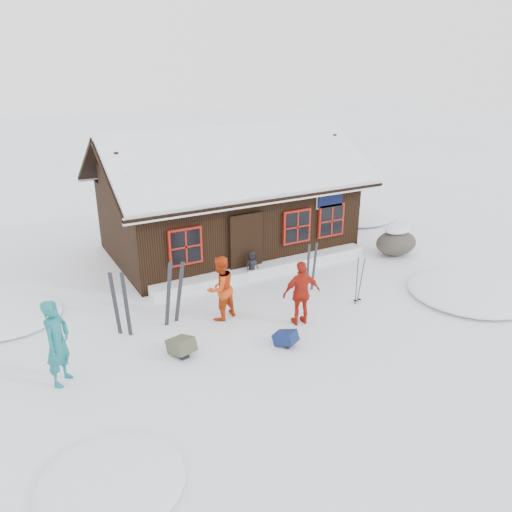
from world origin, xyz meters
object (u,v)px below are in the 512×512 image
object	(u,v)px
ski_pair_left	(174,294)
ski_poles	(359,281)
skier_orange_left	(220,288)
skier_teal	(57,343)
boulder	(396,242)
backpack_blue	(286,340)
skier_orange_right	(301,293)
skier_crouched	(252,265)
backpack_olive	(181,349)

from	to	relation	value
ski_pair_left	ski_poles	distance (m)	5.13
skier_orange_left	ski_poles	distance (m)	3.93
skier_teal	boulder	xyz separation A→B (m)	(11.63, 2.21, -0.50)
boulder	backpack_blue	size ratio (longest dim) A/B	3.00
skier_orange_right	skier_orange_left	bearing A→B (deg)	-26.39
skier_orange_left	backpack_blue	world-z (taller)	skier_orange_left
ski_poles	skier_crouched	bearing A→B (deg)	121.84
skier_orange_left	backpack_olive	size ratio (longest dim) A/B	2.81
skier_orange_right	skier_crouched	bearing A→B (deg)	-84.57
skier_orange_right	ski_pair_left	xyz separation A→B (m)	(-2.84, 1.64, -0.04)
ski_pair_left	skier_crouched	bearing A→B (deg)	31.37
skier_orange_left	ski_pair_left	size ratio (longest dim) A/B	1.01
skier_teal	skier_crouched	world-z (taller)	skier_teal
boulder	backpack_olive	world-z (taller)	boulder
skier_orange_right	ski_poles	xyz separation A→B (m)	(2.08, 0.21, -0.20)
ski_pair_left	backpack_blue	bearing A→B (deg)	-45.55
skier_teal	ski_poles	size ratio (longest dim) A/B	1.37
skier_teal	ski_pair_left	xyz separation A→B (m)	(3.03, 1.31, -0.14)
backpack_blue	ski_pair_left	bearing A→B (deg)	100.17
skier_orange_left	backpack_olive	world-z (taller)	skier_orange_left
backpack_blue	backpack_olive	xyz separation A→B (m)	(-2.34, 0.82, 0.03)
skier_crouched	skier_orange_left	bearing A→B (deg)	-144.77
skier_orange_left	boulder	size ratio (longest dim) A/B	1.13
boulder	ski_poles	size ratio (longest dim) A/B	1.10
skier_crouched	backpack_olive	distance (m)	4.68
skier_orange_left	skier_orange_right	size ratio (longest dim) A/B	1.01
skier_teal	ski_pair_left	bearing A→B (deg)	-27.08
skier_teal	skier_orange_left	distance (m)	4.28
boulder	ski_pair_left	world-z (taller)	ski_pair_left
boulder	skier_teal	bearing A→B (deg)	-169.22
ski_pair_left	skier_teal	bearing A→B (deg)	-150.93
ski_poles	backpack_olive	xyz separation A→B (m)	(-5.36, -0.13, -0.49)
skier_teal	boulder	size ratio (longest dim) A/B	1.24
boulder	ski_pair_left	xyz separation A→B (m)	(-8.60, -0.91, 0.36)
skier_teal	backpack_blue	xyz separation A→B (m)	(4.94, -1.07, -0.82)
skier_teal	ski_pair_left	size ratio (longest dim) A/B	1.11
skier_orange_right	ski_pair_left	size ratio (longest dim) A/B	1.00
skier_teal	backpack_olive	distance (m)	2.72
skier_crouched	backpack_olive	xyz separation A→B (m)	(-3.54, -3.05, -0.29)
ski_poles	backpack_blue	xyz separation A→B (m)	(-3.01, -0.95, -0.52)
backpack_olive	backpack_blue	bearing A→B (deg)	-31.42
skier_orange_left	skier_orange_right	world-z (taller)	skier_orange_left
ski_pair_left	skier_orange_left	bearing A→B (deg)	-12.28
boulder	ski_pair_left	bearing A→B (deg)	-173.99
boulder	backpack_olive	distance (m)	9.37
skier_teal	ski_poles	distance (m)	7.96
ski_poles	backpack_olive	world-z (taller)	ski_poles
skier_crouched	ski_poles	size ratio (longest dim) A/B	0.65
ski_poles	skier_orange_left	bearing A→B (deg)	164.36
skier_crouched	backpack_blue	xyz separation A→B (m)	(-1.20, -3.87, -0.32)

